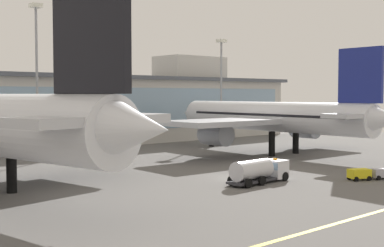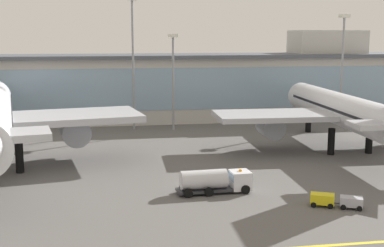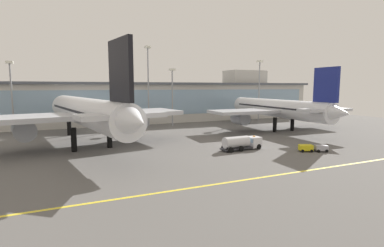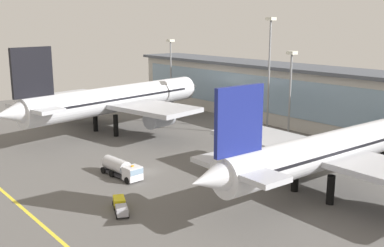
# 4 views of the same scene
# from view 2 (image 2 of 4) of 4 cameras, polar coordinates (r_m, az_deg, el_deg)

# --- Properties ---
(ground_plane) EXTENTS (180.00, 180.00, 0.00)m
(ground_plane) POSITION_cam_2_polar(r_m,az_deg,el_deg) (68.11, 2.03, -6.40)
(ground_plane) COLOR #5B5956
(terminal_building) EXTENTS (129.38, 14.00, 19.75)m
(terminal_building) POSITION_cam_2_polar(r_m,az_deg,el_deg) (115.34, -2.08, 4.18)
(terminal_building) COLOR beige
(terminal_building) RESTS_ON ground
(airliner_near_right) EXTENTS (42.44, 50.26, 17.71)m
(airliner_near_right) POSITION_cam_2_polar(r_m,az_deg,el_deg) (88.80, 16.26, 1.29)
(airliner_near_right) COLOR black
(airliner_near_right) RESTS_ON ground
(fuel_tanker_truck) EXTENTS (9.17, 3.35, 2.90)m
(fuel_tanker_truck) POSITION_cam_2_polar(r_m,az_deg,el_deg) (63.30, 2.72, -6.24)
(fuel_tanker_truck) COLOR black
(fuel_tanker_truck) RESTS_ON ground
(baggage_tug_near) EXTENTS (5.72, 3.80, 1.40)m
(baggage_tug_near) POSITION_cam_2_polar(r_m,az_deg,el_deg) (60.41, 15.41, -8.09)
(baggage_tug_near) COLOR black
(baggage_tug_near) RESTS_ON ground
(apron_light_mast_west) EXTENTS (1.80, 1.80, 26.11)m
(apron_light_mast_west) POSITION_cam_2_polar(r_m,az_deg,el_deg) (103.92, -6.49, 8.53)
(apron_light_mast_west) COLOR gray
(apron_light_mast_west) RESTS_ON ground
(apron_light_mast_centre) EXTENTS (1.80, 1.80, 22.93)m
(apron_light_mast_centre) POSITION_cam_2_polar(r_m,az_deg,el_deg) (113.62, 16.15, 7.43)
(apron_light_mast_centre) COLOR gray
(apron_light_mast_centre) RESTS_ON ground
(apron_light_mast_east) EXTENTS (1.80, 1.80, 18.98)m
(apron_light_mast_east) POSITION_cam_2_polar(r_m,az_deg,el_deg) (103.03, -2.08, 6.36)
(apron_light_mast_east) COLOR gray
(apron_light_mast_east) RESTS_ON ground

